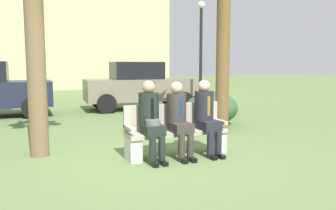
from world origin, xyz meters
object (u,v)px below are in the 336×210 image
Objects in this scene: seated_man_left at (151,117)px; street_lamp at (201,45)px; seated_man_right at (206,113)px; seated_man_middle at (179,115)px; parked_car_far at (140,86)px; park_bench at (176,132)px; shrub_near_bench at (212,108)px.

seated_man_left is 0.36× the size of street_lamp.
seated_man_middle is at bearing -179.79° from seated_man_right.
parked_car_far is (1.48, 6.47, 0.11)m from seated_man_middle.
parked_car_far is at bearing 77.15° from seated_man_middle.
parked_car_far is (1.98, 6.47, 0.10)m from seated_man_left.
seated_man_middle is at bearing -102.85° from parked_car_far.
parked_car_far reaches higher than seated_man_right.
seated_man_left reaches higher than seated_man_right.
park_bench is at bearing 14.06° from seated_man_left.
park_bench is 0.33m from seated_man_middle.
park_bench is at bearing -122.81° from street_lamp.
seated_man_left is (-0.51, -0.13, 0.32)m from park_bench.
street_lamp is at bearing 53.82° from seated_man_left.
seated_man_middle is at bearing 0.36° from seated_man_left.
seated_man_middle is 0.92× the size of shrub_near_bench.
seated_man_middle is 0.32× the size of parked_car_far.
street_lamp is (3.11, 4.82, 1.81)m from park_bench.
shrub_near_bench is (1.63, 2.59, -0.29)m from seated_man_right.
street_lamp is at bearing 62.50° from seated_man_right.
seated_man_right is at bearing -117.50° from street_lamp.
street_lamp is at bearing 57.19° from park_bench.
seated_man_left reaches higher than park_bench.
park_bench is at bearing -103.05° from parked_car_far.
seated_man_middle is 0.54m from seated_man_right.
shrub_near_bench is at bearing 57.80° from seated_man_right.
seated_man_right is 5.77m from street_lamp.
shrub_near_bench is 3.11m from street_lamp.
street_lamp is (3.11, 4.95, 1.51)m from seated_man_middle.
seated_man_right reaches higher than shrub_near_bench.
seated_man_right is at bearing 0.28° from seated_man_left.
park_bench is at bearing 167.06° from seated_man_right.
seated_man_middle is 6.04m from street_lamp.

